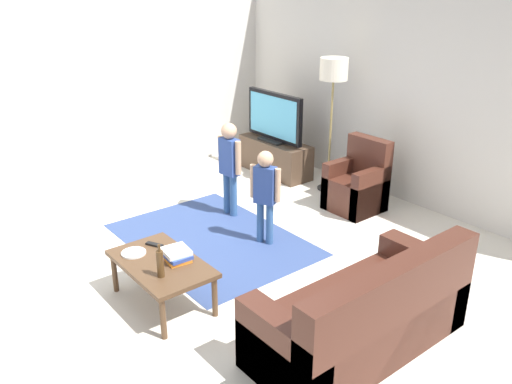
# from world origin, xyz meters

# --- Properties ---
(ground) EXTENTS (7.80, 7.80, 0.00)m
(ground) POSITION_xyz_m (0.00, 0.00, 0.00)
(ground) COLOR beige
(wall_back) EXTENTS (6.00, 0.12, 2.70)m
(wall_back) POSITION_xyz_m (0.00, 3.00, 1.35)
(wall_back) COLOR silver
(wall_back) RESTS_ON ground
(wall_left) EXTENTS (0.12, 6.00, 2.70)m
(wall_left) POSITION_xyz_m (-3.00, 0.00, 1.35)
(wall_left) COLOR silver
(wall_left) RESTS_ON ground
(area_rug) EXTENTS (2.20, 1.60, 0.01)m
(area_rug) POSITION_xyz_m (-0.45, 0.33, 0.00)
(area_rug) COLOR #33477A
(area_rug) RESTS_ON ground
(tv_stand) EXTENTS (1.20, 0.44, 0.50)m
(tv_stand) POSITION_xyz_m (-1.67, 2.30, 0.24)
(tv_stand) COLOR #4C3828
(tv_stand) RESTS_ON ground
(tv) EXTENTS (1.10, 0.28, 0.71)m
(tv) POSITION_xyz_m (-1.67, 2.28, 0.85)
(tv) COLOR black
(tv) RESTS_ON tv_stand
(couch) EXTENTS (0.80, 1.80, 0.86)m
(couch) POSITION_xyz_m (1.86, 0.21, 0.29)
(couch) COLOR #472319
(couch) RESTS_ON ground
(armchair) EXTENTS (0.60, 0.60, 0.90)m
(armchair) POSITION_xyz_m (-0.03, 2.26, 0.30)
(armchair) COLOR #472319
(armchair) RESTS_ON ground
(floor_lamp) EXTENTS (0.36, 0.36, 1.78)m
(floor_lamp) POSITION_xyz_m (-0.73, 2.45, 1.54)
(floor_lamp) COLOR #262626
(floor_lamp) RESTS_ON ground
(child_near_tv) EXTENTS (0.39, 0.19, 1.15)m
(child_near_tv) POSITION_xyz_m (-0.89, 0.91, 0.69)
(child_near_tv) COLOR #33598C
(child_near_tv) RESTS_ON ground
(child_center) EXTENTS (0.33, 0.21, 1.06)m
(child_center) POSITION_xyz_m (-0.03, 0.75, 0.63)
(child_center) COLOR #33598C
(child_center) RESTS_ON ground
(coffee_table) EXTENTS (1.00, 0.60, 0.42)m
(coffee_table) POSITION_xyz_m (0.30, -0.70, 0.37)
(coffee_table) COLOR #513823
(coffee_table) RESTS_ON ground
(book_stack) EXTENTS (0.29, 0.24, 0.10)m
(book_stack) POSITION_xyz_m (0.35, -0.57, 0.47)
(book_stack) COLOR orange
(book_stack) RESTS_ON coffee_table
(bottle) EXTENTS (0.06, 0.06, 0.30)m
(bottle) POSITION_xyz_m (0.52, -0.82, 0.54)
(bottle) COLOR #4C3319
(bottle) RESTS_ON coffee_table
(tv_remote) EXTENTS (0.17, 0.12, 0.02)m
(tv_remote) POSITION_xyz_m (0.00, -0.60, 0.43)
(tv_remote) COLOR black
(tv_remote) RESTS_ON coffee_table
(plate) EXTENTS (0.22, 0.22, 0.02)m
(plate) POSITION_xyz_m (0.02, -0.82, 0.43)
(plate) COLOR white
(plate) RESTS_ON coffee_table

